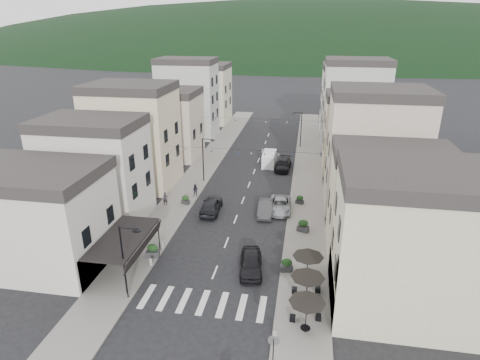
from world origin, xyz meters
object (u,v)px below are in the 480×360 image
(parked_car_e, at_px, (211,205))
(delivery_van, at_px, (269,158))
(pedestrian_a, at_px, (165,199))
(parked_car_c, at_px, (280,205))
(parked_car_d, at_px, (283,165))
(parked_car_a, at_px, (251,263))
(pedestrian_b, at_px, (196,190))
(parked_car_b, at_px, (265,208))

(parked_car_e, distance_m, delivery_van, 17.51)
(parked_car_e, xyz_separation_m, pedestrian_a, (-5.60, 0.73, 0.05))
(parked_car_c, xyz_separation_m, pedestrian_a, (-13.18, -0.96, 0.21))
(parked_car_d, bearing_deg, delivery_van, 148.18)
(parked_car_a, relative_size, pedestrian_a, 3.00)
(parked_car_a, distance_m, pedestrian_b, 16.72)
(parked_car_a, distance_m, pedestrian_a, 16.14)
(parked_car_c, bearing_deg, parked_car_b, -146.47)
(parked_car_b, relative_size, pedestrian_b, 2.87)
(parked_car_a, relative_size, delivery_van, 1.05)
(delivery_van, bearing_deg, parked_car_b, -85.49)
(parked_car_b, relative_size, pedestrian_a, 2.82)
(delivery_van, distance_m, pedestrian_b, 15.18)
(pedestrian_a, xyz_separation_m, pedestrian_b, (2.78, 2.98, -0.01))
(pedestrian_a, bearing_deg, parked_car_a, -46.05)
(parked_car_b, distance_m, parked_car_e, 6.03)
(delivery_van, relative_size, pedestrian_b, 2.92)
(parked_car_a, bearing_deg, pedestrian_b, 113.99)
(parked_car_b, height_order, delivery_van, delivery_van)
(parked_car_b, height_order, pedestrian_a, pedestrian_a)
(parked_car_c, distance_m, pedestrian_a, 13.21)
(parked_car_a, bearing_deg, parked_car_c, 74.76)
(parked_car_b, height_order, parked_car_e, parked_car_e)
(pedestrian_b, bearing_deg, delivery_van, 57.96)
(delivery_van, bearing_deg, parked_car_e, -105.63)
(pedestrian_b, bearing_deg, parked_car_a, -60.23)
(parked_car_c, xyz_separation_m, parked_car_d, (-0.61, 13.60, 0.02))
(parked_car_a, height_order, parked_car_b, parked_car_a)
(parked_car_a, bearing_deg, pedestrian_a, 128.09)
(parked_car_e, distance_m, pedestrian_a, 5.65)
(parked_car_d, height_order, delivery_van, delivery_van)
(parked_car_b, distance_m, parked_car_c, 1.96)
(parked_car_b, bearing_deg, parked_car_e, -177.32)
(parked_car_b, bearing_deg, parked_car_c, 34.42)
(delivery_van, xyz_separation_m, pedestrian_b, (-7.60, -13.14, -0.16))
(parked_car_d, bearing_deg, parked_car_e, -110.82)
(parked_car_d, relative_size, parked_car_e, 0.99)
(parked_car_a, bearing_deg, parked_car_b, 82.09)
(parked_car_c, distance_m, parked_car_e, 7.76)
(parked_car_b, xyz_separation_m, parked_car_e, (-6.01, -0.52, 0.12))
(pedestrian_a, bearing_deg, pedestrian_b, 45.11)
(parked_car_d, distance_m, parked_car_e, 16.80)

